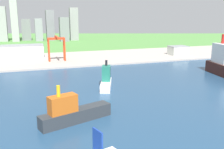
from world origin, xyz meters
name	(u,v)px	position (x,y,z in m)	size (l,w,h in m)	color
ground_plane	(85,94)	(0.00, 300.00, 0.00)	(2400.00, 2400.00, 0.00)	#548E43
water_bay	(104,118)	(0.00, 240.00, 0.07)	(840.00, 360.00, 0.15)	navy
industrial_pier	(59,59)	(0.00, 490.00, 1.25)	(840.00, 140.00, 2.50)	#ACA299
container_barge	(72,112)	(-22.16, 239.52, 7.63)	(51.82, 25.30, 27.70)	#2D3338
ferry_boat	(106,80)	(24.30, 312.60, 8.01)	(21.51, 36.61, 27.17)	white
port_crane_red	(56,43)	(-5.82, 467.82, 30.06)	(25.83, 35.46, 38.32)	red
warehouse_main	(23,51)	(-55.80, 518.10, 13.07)	(67.12, 30.89, 21.09)	silver
warehouse_annex	(178,50)	(204.19, 463.18, 10.42)	(31.14, 22.71, 15.80)	silver
distant_skyline	(16,22)	(-71.25, 826.33, 53.95)	(301.70, 78.93, 152.26)	gray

